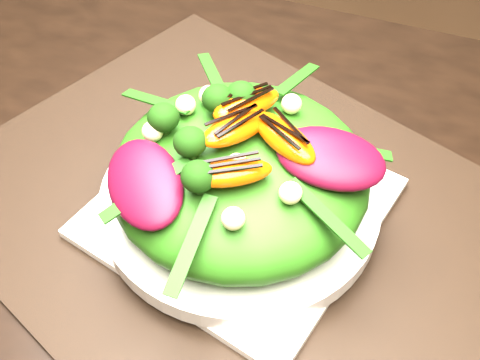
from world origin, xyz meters
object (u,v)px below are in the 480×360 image
(placemat, at_px, (240,211))
(orange_segment, at_px, (243,108))
(salad_bowl, at_px, (240,198))
(plate_base, at_px, (240,207))
(lettuce_mound, at_px, (240,172))

(placemat, distance_m, orange_segment, 0.11)
(salad_bowl, bearing_deg, plate_base, -90.00)
(placemat, relative_size, plate_base, 2.29)
(orange_segment, bearing_deg, plate_base, -73.28)
(plate_base, distance_m, orange_segment, 0.10)
(salad_bowl, bearing_deg, orange_segment, 106.72)
(salad_bowl, distance_m, orange_segment, 0.09)
(orange_segment, bearing_deg, placemat, -73.28)
(plate_base, relative_size, salad_bowl, 0.92)
(orange_segment, bearing_deg, salad_bowl, -73.28)
(placemat, bearing_deg, salad_bowl, 0.00)
(placemat, bearing_deg, plate_base, -26.57)
(placemat, height_order, plate_base, plate_base)
(salad_bowl, xyz_separation_m, orange_segment, (-0.01, 0.03, 0.08))
(placemat, xyz_separation_m, lettuce_mound, (0.00, 0.00, 0.06))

